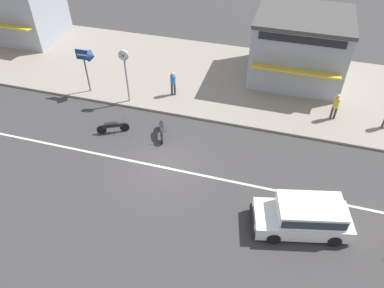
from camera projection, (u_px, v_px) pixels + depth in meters
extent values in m
plane|color=#383535|center=(162.00, 167.00, 19.91)|extent=(160.00, 160.00, 0.00)
cube|color=silver|center=(162.00, 167.00, 19.91)|extent=(50.40, 0.14, 0.01)
cube|color=gray|center=(206.00, 76.00, 26.74)|extent=(68.00, 10.00, 0.15)
cube|color=white|center=(301.00, 220.00, 16.67)|extent=(4.51, 2.76, 0.70)
cube|color=white|center=(311.00, 210.00, 16.20)|extent=(3.14, 2.27, 0.70)
cube|color=#28333D|center=(311.00, 210.00, 16.20)|extent=(3.04, 2.28, 0.45)
cube|color=black|center=(252.00, 221.00, 16.89)|extent=(0.53, 1.80, 0.28)
cube|color=white|center=(255.00, 228.00, 16.16)|extent=(0.13, 0.25, 0.14)
cube|color=white|center=(253.00, 204.00, 17.13)|extent=(0.13, 0.25, 0.14)
cylinder|color=black|center=(273.00, 238.00, 16.20)|extent=(0.63, 0.35, 0.60)
cylinder|color=black|center=(269.00, 206.00, 17.52)|extent=(0.63, 0.35, 0.60)
cylinder|color=black|center=(334.00, 241.00, 16.10)|extent=(0.63, 0.35, 0.60)
cylinder|color=black|center=(325.00, 209.00, 17.42)|extent=(0.63, 0.35, 0.60)
cylinder|color=black|center=(162.00, 139.00, 21.22)|extent=(0.29, 0.56, 0.56)
cylinder|color=black|center=(161.00, 125.00, 22.15)|extent=(0.29, 0.56, 0.56)
cube|color=black|center=(161.00, 129.00, 21.55)|extent=(0.51, 1.04, 0.18)
cube|color=black|center=(161.00, 126.00, 21.58)|extent=(0.42, 0.61, 0.12)
ellipsoid|color=black|center=(161.00, 130.00, 21.31)|extent=(0.37, 0.46, 0.22)
cylinder|color=#232326|center=(161.00, 132.00, 20.91)|extent=(0.53, 0.23, 0.03)
cylinder|color=black|center=(125.00, 127.00, 22.02)|extent=(0.55, 0.34, 0.56)
cylinder|color=black|center=(102.00, 130.00, 21.84)|extent=(0.55, 0.34, 0.56)
cube|color=black|center=(113.00, 126.00, 21.80)|extent=(1.08, 0.63, 0.18)
cube|color=black|center=(109.00, 124.00, 21.68)|extent=(0.65, 0.48, 0.12)
ellipsoid|color=black|center=(116.00, 124.00, 21.75)|extent=(0.47, 0.39, 0.22)
cylinder|color=#232326|center=(123.00, 120.00, 21.69)|extent=(0.28, 0.51, 0.03)
cylinder|color=#9E9EA3|center=(127.00, 81.00, 23.33)|extent=(0.12, 0.12, 2.94)
cylinder|color=#9E9EA3|center=(124.00, 55.00, 22.15)|extent=(0.64, 0.18, 0.64)
cylinder|color=white|center=(123.00, 56.00, 22.08)|extent=(0.56, 0.02, 0.56)
cylinder|color=white|center=(124.00, 54.00, 22.22)|extent=(0.56, 0.02, 0.56)
cube|color=black|center=(123.00, 56.00, 22.08)|extent=(0.26, 0.01, 0.18)
cube|color=black|center=(123.00, 56.00, 22.07)|extent=(0.33, 0.01, 0.35)
cylinder|color=#4C4C51|center=(87.00, 75.00, 24.41)|extent=(0.10, 0.10, 2.35)
cube|color=navy|center=(83.00, 55.00, 23.38)|extent=(0.95, 0.06, 0.68)
cone|color=navy|center=(92.00, 56.00, 23.25)|extent=(0.36, 0.74, 0.74)
cube|color=white|center=(82.00, 55.00, 23.36)|extent=(0.76, 0.01, 0.10)
cylinder|color=#4C4238|center=(384.00, 122.00, 21.98)|extent=(0.14, 0.14, 0.77)
cylinder|color=#333338|center=(172.00, 89.00, 24.59)|extent=(0.14, 0.14, 0.83)
cylinder|color=#333338|center=(175.00, 89.00, 24.55)|extent=(0.14, 0.14, 0.83)
cylinder|color=#336BB7|center=(173.00, 80.00, 24.09)|extent=(0.34, 0.34, 0.62)
sphere|color=#D6AD89|center=(173.00, 74.00, 23.82)|extent=(0.22, 0.22, 0.22)
cylinder|color=#333338|center=(332.00, 112.00, 22.61)|extent=(0.14, 0.14, 0.85)
cylinder|color=#333338|center=(335.00, 113.00, 22.57)|extent=(0.14, 0.14, 0.85)
cylinder|color=gold|center=(337.00, 102.00, 22.10)|extent=(0.34, 0.34, 0.64)
sphere|color=#D6AD89|center=(338.00, 96.00, 21.81)|extent=(0.23, 0.23, 0.23)
cube|color=#999EA8|center=(299.00, 48.00, 25.21)|extent=(6.03, 5.24, 4.24)
cube|color=#474442|center=(306.00, 16.00, 23.74)|extent=(6.15, 5.35, 0.24)
cube|color=gold|center=(296.00, 71.00, 23.12)|extent=(5.43, 0.90, 0.28)
cube|color=black|center=(302.00, 40.00, 22.10)|extent=(5.12, 0.08, 0.44)
cube|color=#999EA8|center=(24.00, 8.00, 29.82)|extent=(5.03, 4.66, 4.78)
cube|color=gold|center=(4.00, 26.00, 28.11)|extent=(4.53, 0.90, 0.28)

